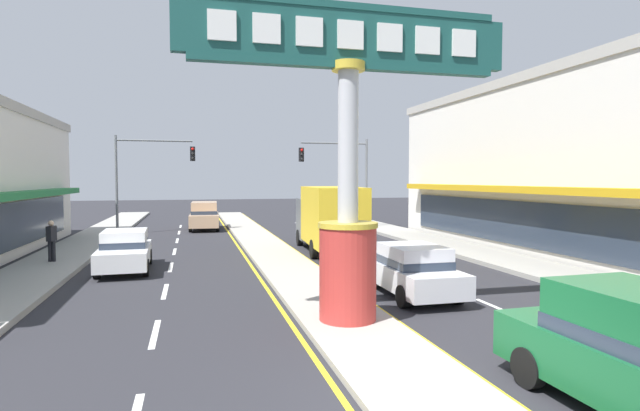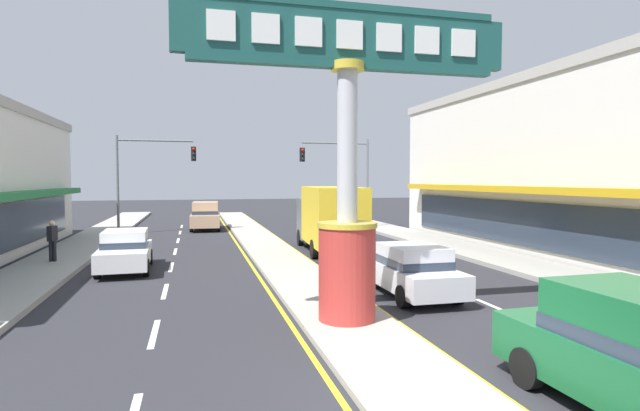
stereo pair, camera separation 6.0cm
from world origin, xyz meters
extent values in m
plane|color=#28282D|center=(0.00, 0.00, 0.00)|extent=(160.00, 160.00, 0.00)
cube|color=#A39E93|center=(0.00, 18.00, 0.07)|extent=(2.23, 52.00, 0.14)
cube|color=#9E9B93|center=(-9.06, 16.00, 0.09)|extent=(2.70, 60.00, 0.18)
cube|color=#9E9B93|center=(9.06, 16.00, 0.09)|extent=(2.70, 60.00, 0.18)
cube|color=silver|center=(-4.41, 4.80, 0.00)|extent=(0.14, 2.20, 0.01)
cube|color=silver|center=(-4.41, 9.20, 0.00)|extent=(0.14, 2.20, 0.01)
cube|color=silver|center=(-4.41, 13.60, 0.00)|extent=(0.14, 2.20, 0.01)
cube|color=silver|center=(-4.41, 18.00, 0.00)|extent=(0.14, 2.20, 0.01)
cube|color=silver|center=(-4.41, 22.40, 0.00)|extent=(0.14, 2.20, 0.01)
cube|color=silver|center=(-4.41, 26.80, 0.00)|extent=(0.14, 2.20, 0.01)
cube|color=silver|center=(-4.41, 31.20, 0.00)|extent=(0.14, 2.20, 0.01)
cube|color=silver|center=(4.41, 0.40, 0.00)|extent=(0.14, 2.20, 0.01)
cube|color=silver|center=(4.41, 4.80, 0.00)|extent=(0.14, 2.20, 0.01)
cube|color=silver|center=(4.41, 9.20, 0.00)|extent=(0.14, 2.20, 0.01)
cube|color=silver|center=(4.41, 13.60, 0.00)|extent=(0.14, 2.20, 0.01)
cube|color=silver|center=(4.41, 18.00, 0.00)|extent=(0.14, 2.20, 0.01)
cube|color=silver|center=(4.41, 22.40, 0.00)|extent=(0.14, 2.20, 0.01)
cube|color=silver|center=(4.41, 26.80, 0.00)|extent=(0.14, 2.20, 0.01)
cube|color=silver|center=(4.41, 31.20, 0.00)|extent=(0.14, 2.20, 0.01)
cube|color=yellow|center=(-1.29, 18.00, 0.00)|extent=(0.12, 52.00, 0.01)
cube|color=yellow|center=(1.29, 18.00, 0.00)|extent=(0.12, 52.00, 0.01)
cylinder|color=#B7332D|center=(0.00, 4.35, 1.24)|extent=(1.35, 1.35, 2.20)
cylinder|color=gold|center=(0.00, 4.35, 2.40)|extent=(1.42, 1.42, 0.12)
cylinder|color=#B7B7BC|center=(0.00, 4.35, 4.27)|extent=(0.48, 0.48, 3.85)
cylinder|color=gold|center=(0.00, 4.35, 6.10)|extent=(0.77, 0.77, 0.20)
cube|color=#194C47|center=(0.00, 4.35, 6.78)|extent=(7.94, 0.24, 1.17)
cube|color=#194C47|center=(0.00, 4.35, 7.45)|extent=(7.30, 0.29, 0.16)
cube|color=#194C47|center=(0.00, 4.35, 6.12)|extent=(7.30, 0.29, 0.16)
cube|color=white|center=(-2.89, 4.20, 6.78)|extent=(0.62, 0.06, 0.64)
cube|color=white|center=(-1.93, 4.20, 6.78)|extent=(0.62, 0.06, 0.64)
cube|color=white|center=(-0.96, 4.20, 6.78)|extent=(0.62, 0.06, 0.64)
cube|color=white|center=(0.00, 4.20, 6.78)|extent=(0.62, 0.06, 0.64)
cube|color=white|center=(0.96, 4.20, 6.78)|extent=(0.62, 0.06, 0.64)
cube|color=white|center=(1.93, 4.20, 6.78)|extent=(0.62, 0.06, 0.64)
cube|color=white|center=(2.89, 4.20, 6.78)|extent=(0.62, 0.06, 0.64)
cube|color=#1E7038|center=(-10.57, 15.84, 2.81)|extent=(0.90, 20.04, 0.30)
cube|color=#283342|center=(-10.98, 15.84, 1.50)|extent=(0.08, 19.34, 2.00)
cube|color=silver|center=(15.22, 13.14, 3.89)|extent=(9.13, 22.76, 7.77)
cube|color=#A8A49C|center=(15.22, 13.14, 8.00)|extent=(9.31, 23.21, 0.45)
cube|color=gold|center=(10.21, 13.14, 3.03)|extent=(0.90, 19.34, 0.30)
cube|color=#283342|center=(10.62, 13.14, 1.50)|extent=(0.08, 18.66, 2.00)
cylinder|color=slate|center=(-8.11, 26.49, 3.10)|extent=(0.16, 0.16, 6.20)
cylinder|color=slate|center=(-5.80, 26.49, 5.90)|extent=(4.62, 0.12, 0.12)
cube|color=black|center=(-3.49, 26.33, 5.09)|extent=(0.32, 0.24, 0.92)
sphere|color=red|center=(-3.49, 26.19, 5.39)|extent=(0.17, 0.17, 0.17)
sphere|color=black|center=(-3.49, 26.19, 5.09)|extent=(0.17, 0.17, 0.17)
sphere|color=black|center=(-3.49, 26.19, 4.79)|extent=(0.17, 0.17, 0.17)
cylinder|color=slate|center=(8.11, 25.90, 3.10)|extent=(0.16, 0.16, 6.20)
cylinder|color=slate|center=(5.80, 25.90, 5.90)|extent=(4.62, 0.12, 0.12)
cube|color=black|center=(3.49, 25.74, 5.09)|extent=(0.32, 0.24, 0.92)
sphere|color=red|center=(3.49, 25.60, 5.39)|extent=(0.17, 0.17, 0.17)
sphere|color=black|center=(3.49, 25.60, 5.09)|extent=(0.17, 0.17, 0.17)
sphere|color=black|center=(3.49, 25.60, 4.79)|extent=(0.17, 0.17, 0.17)
cube|color=white|center=(-6.06, 13.20, 0.60)|extent=(1.92, 4.36, 0.66)
cube|color=white|center=(-6.07, 13.37, 1.23)|extent=(1.63, 2.21, 0.60)
cube|color=#283342|center=(-6.07, 13.37, 1.05)|extent=(1.66, 2.23, 0.24)
cylinder|color=black|center=(-5.20, 11.90, 0.31)|extent=(0.24, 0.63, 0.62)
cylinder|color=black|center=(-6.82, 11.84, 0.31)|extent=(0.24, 0.63, 0.62)
cylinder|color=black|center=(-5.30, 14.56, 0.31)|extent=(0.24, 0.63, 0.62)
cylinder|color=black|center=(-6.92, 14.50, 0.31)|extent=(0.24, 0.63, 0.62)
cube|color=silver|center=(2.76, 6.85, 0.60)|extent=(1.78, 4.31, 0.66)
cube|color=silver|center=(2.76, 6.67, 1.23)|extent=(1.56, 2.16, 0.60)
cube|color=#283342|center=(2.76, 6.67, 1.05)|extent=(1.59, 2.18, 0.24)
cylinder|color=black|center=(1.96, 8.18, 0.31)|extent=(0.22, 0.62, 0.62)
cylinder|color=black|center=(3.58, 8.17, 0.31)|extent=(0.22, 0.62, 0.62)
cylinder|color=black|center=(1.95, 5.52, 0.31)|extent=(0.22, 0.62, 0.62)
cylinder|color=black|center=(3.57, 5.51, 0.31)|extent=(0.22, 0.62, 0.62)
cube|color=#4C5156|center=(2.82, 18.41, 1.41)|extent=(2.21, 2.12, 2.10)
cube|color=#283342|center=(2.88, 19.37, 1.71)|extent=(1.85, 0.19, 0.90)
cube|color=gold|center=(2.62, 14.91, 1.82)|extent=(2.48, 4.92, 2.60)
cylinder|color=black|center=(1.87, 18.66, 0.42)|extent=(0.31, 0.85, 0.84)
cylinder|color=black|center=(3.80, 18.55, 0.42)|extent=(0.31, 0.85, 0.84)
cylinder|color=black|center=(1.56, 14.25, 0.42)|extent=(0.31, 0.85, 0.84)
cylinder|color=black|center=(3.58, 14.14, 0.42)|extent=(0.31, 0.85, 0.84)
cylinder|color=black|center=(5.18, 1.28, 0.31)|extent=(0.25, 0.63, 0.62)
cylinder|color=black|center=(1.85, 0.17, 0.34)|extent=(0.24, 0.69, 0.68)
cylinder|color=black|center=(3.60, 0.21, 0.34)|extent=(0.24, 0.69, 0.68)
cube|color=tan|center=(-2.76, 28.30, 0.70)|extent=(2.09, 4.67, 0.80)
cube|color=tan|center=(-2.76, 28.48, 1.50)|extent=(1.79, 2.92, 0.80)
cube|color=#283342|center=(-2.76, 28.48, 1.22)|extent=(1.83, 2.95, 0.24)
cylinder|color=black|center=(-1.95, 26.84, 0.34)|extent=(0.25, 0.69, 0.68)
cylinder|color=black|center=(-3.70, 26.91, 0.34)|extent=(0.25, 0.69, 0.68)
cylinder|color=black|center=(-1.83, 29.69, 0.34)|extent=(0.25, 0.69, 0.68)
cylinder|color=black|center=(-3.58, 29.76, 0.34)|extent=(0.25, 0.69, 0.68)
cylinder|color=black|center=(-9.10, 15.07, 0.59)|extent=(0.14, 0.14, 0.82)
cylinder|color=black|center=(-8.96, 15.07, 0.59)|extent=(0.14, 0.14, 0.82)
cube|color=black|center=(-9.03, 15.07, 1.31)|extent=(0.33, 0.45, 0.61)
sphere|color=beige|center=(-9.03, 15.07, 1.72)|extent=(0.22, 0.22, 0.22)
camera|label=1|loc=(-3.56, -6.95, 3.49)|focal=28.24mm
camera|label=2|loc=(-3.50, -6.97, 3.49)|focal=28.24mm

